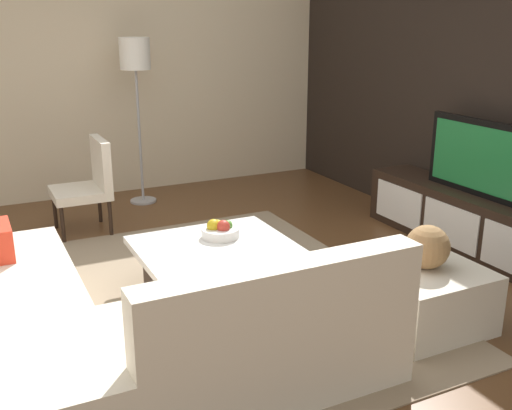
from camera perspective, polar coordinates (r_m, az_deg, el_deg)
name	(u,v)px	position (r m, az deg, el deg)	size (l,w,h in m)	color
ground_plane	(211,305)	(4.25, -4.34, -9.47)	(14.00, 14.00, 0.00)	brown
feature_wall_back	(512,84)	(5.43, 23.24, 10.55)	(6.40, 0.12, 2.80)	black
side_wall_left	(115,67)	(6.94, -13.26, 12.65)	(0.12, 5.20, 2.80)	beige
area_rug	(205,298)	(4.33, -4.84, -8.87)	(3.21, 2.66, 0.01)	gray
media_console	(470,222)	(5.44, 19.71, -1.52)	(2.19, 0.45, 0.50)	black
television	(477,157)	(5.29, 20.33, 4.29)	(1.04, 0.06, 0.63)	black
sectional_couch	(100,328)	(3.48, -14.66, -11.27)	(2.31, 2.36, 0.81)	beige
coffee_table	(218,271)	(4.28, -3.66, -6.26)	(1.03, 1.08, 0.38)	black
accent_chair_near	(90,180)	(5.72, -15.58, 2.30)	(0.53, 0.50, 0.87)	black
floor_lamp	(135,65)	(6.39, -11.42, 12.97)	(0.31, 0.31, 1.74)	#A5A5AA
ottoman	(423,296)	(4.05, 15.63, -8.37)	(0.70, 0.70, 0.40)	beige
fruit_bowl	(220,230)	(4.39, -3.44, -2.42)	(0.28, 0.28, 0.14)	silver
decorative_ball	(427,247)	(3.92, 16.03, -3.87)	(0.28, 0.28, 0.28)	#997247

